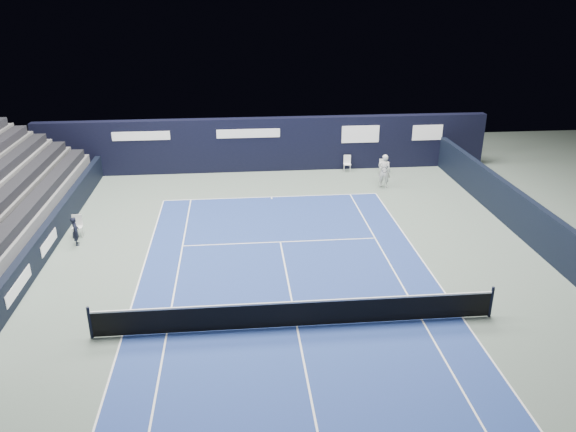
% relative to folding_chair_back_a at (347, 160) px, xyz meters
% --- Properties ---
extents(ground, '(48.00, 48.00, 0.00)m').
position_rel_folding_chair_back_a_xyz_m(ground, '(-4.72, -13.88, -0.63)').
color(ground, '#55655C').
rests_on(ground, ground).
extents(court_surface, '(10.97, 23.77, 0.01)m').
position_rel_folding_chair_back_a_xyz_m(court_surface, '(-4.72, -15.88, -0.62)').
color(court_surface, navy).
rests_on(court_surface, ground).
extents(enclosure_wall_right, '(0.30, 22.00, 1.80)m').
position_rel_folding_chair_back_a_xyz_m(enclosure_wall_right, '(5.78, -9.88, 0.27)').
color(enclosure_wall_right, black).
rests_on(enclosure_wall_right, ground).
extents(folding_chair_back_a, '(0.46, 0.49, 0.94)m').
position_rel_folding_chair_back_a_xyz_m(folding_chair_back_a, '(0.00, 0.00, 0.00)').
color(folding_chair_back_a, white).
rests_on(folding_chair_back_a, ground).
extents(folding_chair_back_b, '(0.39, 0.38, 0.85)m').
position_rel_folding_chair_back_a_xyz_m(folding_chair_back_b, '(1.95, -0.68, -0.14)').
color(folding_chair_back_b, white).
rests_on(folding_chair_back_b, ground).
extents(line_judge_chair, '(0.45, 0.43, 0.96)m').
position_rel_folding_chair_back_a_xyz_m(line_judge_chair, '(-13.42, -7.98, -0.08)').
color(line_judge_chair, silver).
rests_on(line_judge_chair, ground).
extents(line_judge, '(0.41, 0.52, 1.24)m').
position_rel_folding_chair_back_a_xyz_m(line_judge, '(-13.26, -8.89, -0.01)').
color(line_judge, black).
rests_on(line_judge, ground).
extents(court_markings, '(11.03, 23.83, 0.00)m').
position_rel_folding_chair_back_a_xyz_m(court_markings, '(-4.72, -15.88, -0.62)').
color(court_markings, white).
rests_on(court_markings, court_surface).
extents(tennis_net, '(12.90, 0.10, 1.10)m').
position_rel_folding_chair_back_a_xyz_m(tennis_net, '(-4.72, -15.88, -0.12)').
color(tennis_net, black).
rests_on(tennis_net, ground).
extents(back_sponsor_wall, '(26.00, 0.63, 3.10)m').
position_rel_folding_chair_back_a_xyz_m(back_sponsor_wall, '(-4.72, 0.62, 0.93)').
color(back_sponsor_wall, black).
rests_on(back_sponsor_wall, ground).
extents(side_barrier_left, '(0.33, 22.00, 1.20)m').
position_rel_folding_chair_back_a_xyz_m(side_barrier_left, '(-14.22, -9.91, -0.03)').
color(side_barrier_left, black).
rests_on(side_barrier_left, ground).
extents(tennis_player, '(0.78, 0.95, 1.82)m').
position_rel_folding_chair_back_a_xyz_m(tennis_player, '(1.41, -3.02, 0.29)').
color(tennis_player, silver).
rests_on(tennis_player, ground).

